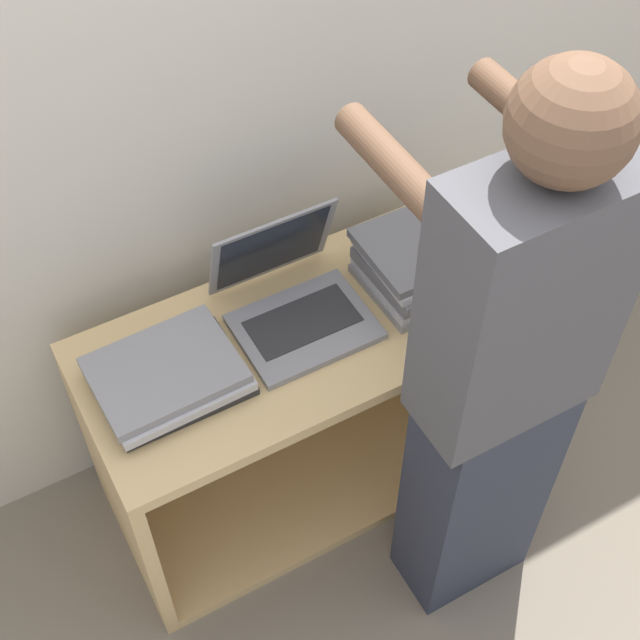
{
  "coord_description": "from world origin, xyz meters",
  "views": [
    {
      "loc": [
        -0.67,
        -1.02,
        2.45
      ],
      "look_at": [
        0.0,
        0.19,
        0.82
      ],
      "focal_mm": 50.0,
      "sensor_mm": 36.0,
      "label": 1
    }
  ],
  "objects_px": {
    "laptop_stack_right": "(430,258)",
    "laptop_stack_left": "(169,376)",
    "laptop_open": "(294,301)",
    "person": "(500,387)"
  },
  "relations": [
    {
      "from": "laptop_open",
      "to": "laptop_stack_left",
      "type": "distance_m",
      "value": 0.37
    },
    {
      "from": "laptop_open",
      "to": "laptop_stack_right",
      "type": "relative_size",
      "value": 0.97
    },
    {
      "from": "laptop_open",
      "to": "person",
      "type": "distance_m",
      "value": 0.58
    },
    {
      "from": "laptop_open",
      "to": "laptop_stack_left",
      "type": "relative_size",
      "value": 0.97
    },
    {
      "from": "laptop_stack_left",
      "to": "laptop_open",
      "type": "bearing_deg",
      "value": 8.58
    },
    {
      "from": "laptop_stack_right",
      "to": "person",
      "type": "distance_m",
      "value": 0.49
    },
    {
      "from": "laptop_stack_left",
      "to": "laptop_stack_right",
      "type": "bearing_deg",
      "value": -0.23
    },
    {
      "from": "laptop_stack_right",
      "to": "laptop_stack_left",
      "type": "bearing_deg",
      "value": 179.77
    },
    {
      "from": "person",
      "to": "laptop_open",
      "type": "bearing_deg",
      "value": 114.91
    },
    {
      "from": "laptop_open",
      "to": "laptop_stack_right",
      "type": "distance_m",
      "value": 0.38
    }
  ]
}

